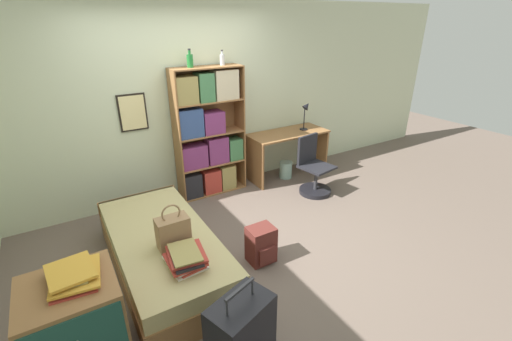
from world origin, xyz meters
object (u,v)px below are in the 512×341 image
at_px(book_stack_on_bed, 186,258).
at_px(suitcase, 241,341).
at_px(handbag, 173,232).
at_px(bed, 163,250).
at_px(dresser, 78,331).
at_px(bottle_green, 190,60).
at_px(backpack, 261,245).
at_px(magazine_pile_on_dresser, 73,275).
at_px(desk_lamp, 306,111).
at_px(desk, 288,145).
at_px(waste_bin, 286,170).
at_px(bookcase, 208,135).
at_px(desk_chair, 313,175).
at_px(bottle_brown, 222,59).

distance_m(book_stack_on_bed, suitcase, 0.86).
distance_m(handbag, suitcase, 1.18).
bearing_deg(bed, dresser, -135.58).
distance_m(bottle_green, backpack, 2.42).
xyz_separation_m(magazine_pile_on_dresser, bottle_green, (1.71, 2.09, 1.06)).
distance_m(book_stack_on_bed, desk_lamp, 3.27).
bearing_deg(desk, magazine_pile_on_dresser, -148.25).
bearing_deg(desk_lamp, book_stack_on_bed, -146.56).
bearing_deg(desk_lamp, dresser, -150.67).
relative_size(bed, dresser, 2.52).
xyz_separation_m(desk, waste_bin, (-0.06, -0.06, -0.38)).
height_order(bed, bookcase, bookcase).
distance_m(suitcase, desk_lamp, 3.76).
xyz_separation_m(desk_lamp, backpack, (-1.82, -1.60, -0.84)).
distance_m(magazine_pile_on_dresser, waste_bin, 3.72).
bearing_deg(magazine_pile_on_dresser, dresser, -142.30).
bearing_deg(desk, bed, -153.53).
height_order(book_stack_on_bed, waste_bin, book_stack_on_bed).
xyz_separation_m(dresser, desk, (3.23, 2.01, 0.13)).
relative_size(handbag, dresser, 0.56).
bearing_deg(suitcase, desk_chair, 40.58).
distance_m(magazine_pile_on_dresser, bookcase, 2.80).
xyz_separation_m(book_stack_on_bed, bottle_green, (0.90, 1.91, 1.38)).
height_order(dresser, magazine_pile_on_dresser, magazine_pile_on_dresser).
height_order(bed, dresser, dresser).
bearing_deg(bottle_green, bookcase, -4.69).
relative_size(handbag, desk, 0.35).
bearing_deg(desk_lamp, desk_chair, -116.93).
bearing_deg(bookcase, bottle_brown, 2.82).
distance_m(book_stack_on_bed, bookcase, 2.21).
bearing_deg(dresser, suitcase, -33.32).
bearing_deg(bookcase, bed, -130.12).
height_order(suitcase, desk, suitcase).
relative_size(bottle_green, waste_bin, 0.84).
bearing_deg(handbag, bottle_brown, 50.22).
distance_m(backpack, waste_bin, 2.12).
height_order(book_stack_on_bed, dresser, dresser).
relative_size(bookcase, desk_chair, 2.13).
relative_size(bookcase, desk, 1.42).
height_order(desk_chair, waste_bin, desk_chair).
bearing_deg(bottle_green, waste_bin, -7.47).
distance_m(bookcase, bottle_brown, 1.02).
distance_m(desk_chair, waste_bin, 0.63).
distance_m(desk_chair, backpack, 1.76).
xyz_separation_m(bottle_green, backpack, (-0.03, -1.74, -1.68)).
distance_m(handbag, backpack, 0.95).
bearing_deg(bottle_green, book_stack_on_bed, -115.10).
bearing_deg(waste_bin, dresser, -148.38).
height_order(bed, magazine_pile_on_dresser, magazine_pile_on_dresser).
distance_m(bed, waste_bin, 2.61).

